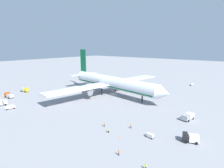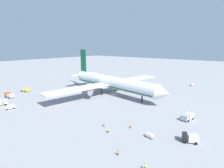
# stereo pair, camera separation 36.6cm
# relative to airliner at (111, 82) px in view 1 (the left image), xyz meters

# --- Properties ---
(ground_plane) EXTENTS (600.00, 600.00, 0.00)m
(ground_plane) POSITION_rel_airliner_xyz_m (1.25, -0.19, -6.97)
(ground_plane) COLOR gray
(airliner) EXTENTS (76.14, 82.06, 25.71)m
(airliner) POSITION_rel_airliner_xyz_m (0.00, 0.00, 0.00)
(airliner) COLOR silver
(airliner) RESTS_ON ground
(service_truck_0) EXTENTS (3.49, 6.23, 2.39)m
(service_truck_0) POSITION_rel_airliner_xyz_m (48.59, -12.21, -5.60)
(service_truck_0) COLOR #999EA5
(service_truck_0) RESTS_ON ground
(service_truck_2) EXTENTS (5.20, 4.04, 2.72)m
(service_truck_2) POSITION_rel_airliner_xyz_m (54.70, -29.39, -5.54)
(service_truck_2) COLOR black
(service_truck_2) RESTS_ON ground
(service_truck_3) EXTENTS (3.46, 5.83, 3.08)m
(service_truck_3) POSITION_rel_airliner_xyz_m (-27.07, -51.17, -5.34)
(service_truck_3) COLOR white
(service_truck_3) RESTS_ON ground
(service_truck_4) EXTENTS (5.82, 3.12, 2.77)m
(service_truck_4) POSITION_rel_airliner_xyz_m (-45.07, -30.09, -5.56)
(service_truck_4) COLOR yellow
(service_truck_4) RESTS_ON ground
(service_truck_5) EXTENTS (6.16, 3.12, 2.72)m
(service_truck_5) POSITION_rel_airliner_xyz_m (-38.49, -42.14, -5.62)
(service_truck_5) COLOR #BF4C14
(service_truck_5) RESTS_ON ground
(service_van) EXTENTS (3.00, 4.74, 1.97)m
(service_van) POSITION_rel_airliner_xyz_m (-18.49, -50.10, -5.94)
(service_van) COLOR silver
(service_van) RESTS_ON ground
(baggage_cart_0) EXTENTS (3.49, 1.88, 1.30)m
(baggage_cart_0) POSITION_rel_airliner_xyz_m (43.93, -34.40, -6.26)
(baggage_cart_0) COLOR #595B60
(baggage_cart_0) RESTS_ON ground
(baggage_cart_1) EXTENTS (3.48, 2.11, 1.45)m
(baggage_cart_1) POSITION_rel_airliner_xyz_m (-23.36, 36.06, -6.18)
(baggage_cart_1) COLOR #26598C
(baggage_cart_1) RESTS_ON ground
(baggage_cart_2) EXTENTS (2.49, 3.32, 1.55)m
(baggage_cart_2) POSITION_rel_airliner_xyz_m (30.50, 54.64, -6.13)
(baggage_cart_2) COLOR #595B60
(baggage_cart_2) RESTS_ON ground
(ground_worker_0) EXTENTS (0.54, 0.54, 1.68)m
(ground_worker_0) POSITION_rel_airliner_xyz_m (35.53, -32.58, -6.12)
(ground_worker_0) COLOR navy
(ground_worker_0) RESTS_ON ground
(ground_worker_1) EXTENTS (0.44, 0.44, 1.65)m
(ground_worker_1) POSITION_rel_airliner_xyz_m (31.60, -40.13, -6.14)
(ground_worker_1) COLOR black
(ground_worker_1) RESTS_ON ground
(ground_worker_2) EXTENTS (0.44, 0.44, 1.62)m
(ground_worker_2) POSITION_rel_airliner_xyz_m (50.54, -49.08, -6.16)
(ground_worker_2) COLOR black
(ground_worker_2) RESTS_ON ground
(ground_worker_3) EXTENTS (0.54, 0.54, 1.62)m
(ground_worker_3) POSITION_rel_airliner_xyz_m (42.15, -48.47, -6.15)
(ground_worker_3) COLOR navy
(ground_worker_3) RESTS_ON ground
(ground_worker_4) EXTENTS (0.49, 0.49, 1.71)m
(ground_worker_4) POSITION_rel_airliner_xyz_m (27.45, -37.43, -6.10)
(ground_worker_4) COLOR navy
(ground_worker_4) RESTS_ON ground
(traffic_cone_0) EXTENTS (0.36, 0.36, 0.55)m
(traffic_cone_0) POSITION_rel_airliner_xyz_m (3.59, -44.03, -6.70)
(traffic_cone_0) COLOR orange
(traffic_cone_0) RESTS_ON ground
(traffic_cone_1) EXTENTS (0.36, 0.36, 0.55)m
(traffic_cone_1) POSITION_rel_airliner_xyz_m (45.38, 34.74, -6.70)
(traffic_cone_1) COLOR orange
(traffic_cone_1) RESTS_ON ground
(traffic_cone_2) EXTENTS (0.36, 0.36, 0.55)m
(traffic_cone_2) POSITION_rel_airliner_xyz_m (36.59, -40.67, -6.70)
(traffic_cone_2) COLOR orange
(traffic_cone_2) RESTS_ON ground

